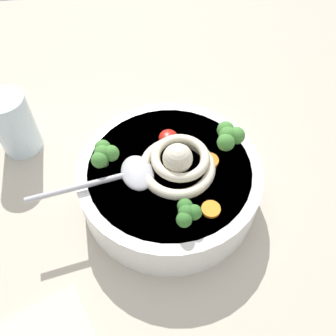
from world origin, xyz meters
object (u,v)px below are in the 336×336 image
(noodle_pile, at_px, (177,163))
(drinking_glass, at_px, (13,124))
(soup_bowl, at_px, (168,182))
(soup_spoon, at_px, (126,175))

(noodle_pile, height_order, drinking_glass, noodle_pile)
(soup_bowl, xyz_separation_m, soup_spoon, (-0.01, 0.06, 0.04))
(soup_spoon, height_order, drinking_glass, drinking_glass)
(noodle_pile, xyz_separation_m, drinking_glass, (0.13, 0.25, -0.03))
(drinking_glass, bearing_deg, soup_spoon, -127.63)
(soup_bowl, distance_m, soup_spoon, 0.07)
(noodle_pile, height_order, soup_spoon, noodle_pile)
(soup_bowl, bearing_deg, drinking_glass, 62.13)
(soup_bowl, height_order, soup_spoon, soup_spoon)
(soup_bowl, distance_m, drinking_glass, 0.27)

